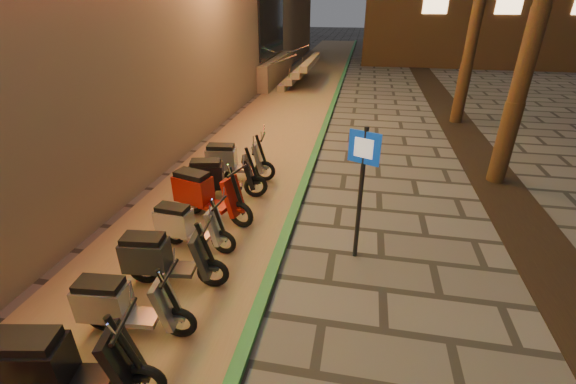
% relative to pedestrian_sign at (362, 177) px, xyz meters
% --- Properties ---
extents(parking_strip, '(3.40, 60.00, 0.01)m').
position_rel_pedestrian_sign_xyz_m(parking_strip, '(-2.98, 6.71, -1.48)').
color(parking_strip, '#8C7251').
rests_on(parking_strip, ground).
extents(green_curb, '(0.18, 60.00, 0.10)m').
position_rel_pedestrian_sign_xyz_m(green_curb, '(-1.28, 6.71, -1.43)').
color(green_curb, '#2A7038').
rests_on(green_curb, ground).
extents(planting_strip, '(1.20, 40.00, 0.02)m').
position_rel_pedestrian_sign_xyz_m(planting_strip, '(3.22, 1.71, -1.47)').
color(planting_strip, black).
rests_on(planting_strip, ground).
extents(pedestrian_sign, '(0.47, 0.23, 2.29)m').
position_rel_pedestrian_sign_xyz_m(pedestrian_sign, '(0.00, 0.00, 0.00)').
color(pedestrian_sign, black).
rests_on(pedestrian_sign, ground).
extents(scooter_4, '(1.75, 0.76, 1.23)m').
position_rel_pedestrian_sign_xyz_m(scooter_4, '(-2.97, -3.27, -0.95)').
color(scooter_4, black).
rests_on(scooter_4, ground).
extents(scooter_5, '(1.54, 0.56, 1.08)m').
position_rel_pedestrian_sign_xyz_m(scooter_5, '(-2.88, -2.28, -1.02)').
color(scooter_5, black).
rests_on(scooter_5, ground).
extents(scooter_6, '(1.60, 0.61, 1.12)m').
position_rel_pedestrian_sign_xyz_m(scooter_6, '(-2.84, -1.28, -1.00)').
color(scooter_6, black).
rests_on(scooter_6, ground).
extents(scooter_7, '(1.47, 0.53, 1.03)m').
position_rel_pedestrian_sign_xyz_m(scooter_7, '(-2.91, -0.29, -1.04)').
color(scooter_7, black).
rests_on(scooter_7, ground).
extents(scooter_8, '(1.74, 0.88, 1.23)m').
position_rel_pedestrian_sign_xyz_m(scooter_8, '(-2.98, 0.75, -0.95)').
color(scooter_8, black).
rests_on(scooter_8, ground).
extents(scooter_9, '(1.66, 0.80, 1.17)m').
position_rel_pedestrian_sign_xyz_m(scooter_9, '(-3.00, 1.60, -0.98)').
color(scooter_9, black).
rests_on(scooter_9, ground).
extents(scooter_10, '(1.65, 0.62, 1.16)m').
position_rel_pedestrian_sign_xyz_m(scooter_10, '(-3.02, 2.56, -0.98)').
color(scooter_10, black).
rests_on(scooter_10, ground).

